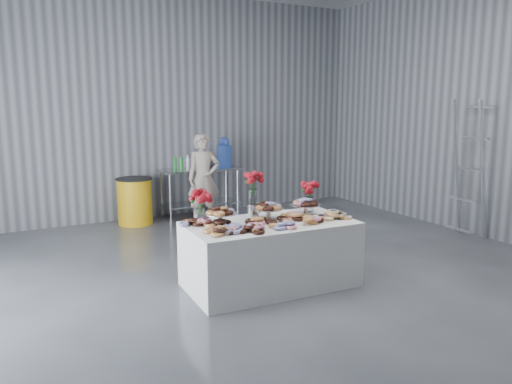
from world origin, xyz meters
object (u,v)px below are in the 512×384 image
water_jug (224,153)px  trash_barrel (135,201)px  prep_table (200,183)px  stepladder (469,169)px  display_table (270,254)px  person (204,178)px

water_jug → trash_barrel: (-1.71, 0.00, -0.75)m
prep_table → stepladder: (3.14, -3.28, 0.45)m
display_table → stepladder: bearing=5.8°
stepladder → person: bearing=139.0°
prep_table → trash_barrel: (-1.21, -0.00, -0.22)m
person → stepladder: bearing=-32.8°
display_table → trash_barrel: (-0.59, 3.66, 0.03)m
stepladder → display_table: bearing=-174.2°
water_jug → trash_barrel: 1.86m
stepladder → prep_table: bearing=133.8°
person → trash_barrel: size_ratio=1.94×
water_jug → trash_barrel: bearing=180.0°
water_jug → person: 0.84m
stepladder → trash_barrel: bearing=143.0°
person → trash_barrel: bearing=166.1°
prep_table → stepladder: stepladder is taller
trash_barrel → prep_table: bearing=0.0°
prep_table → trash_barrel: 1.23m
prep_table → water_jug: size_ratio=2.71×
prep_table → stepladder: bearing=-46.2°
person → trash_barrel: person is taller
prep_table → water_jug: (0.50, -0.00, 0.53)m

